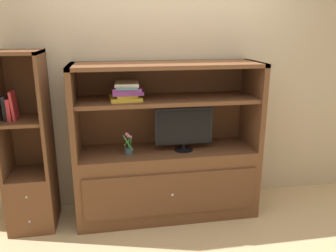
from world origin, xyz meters
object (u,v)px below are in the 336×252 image
(media_console, at_px, (167,167))
(tv_monitor, at_px, (184,128))
(bookshelf_tall, at_px, (30,171))
(upright_book_row, at_px, (10,107))
(magazine_stack, at_px, (127,91))
(potted_plant, at_px, (129,148))

(media_console, bearing_deg, tv_monitor, -22.26)
(media_console, height_order, tv_monitor, media_console)
(media_console, relative_size, bookshelf_tall, 1.07)
(upright_book_row, bearing_deg, media_console, 0.20)
(media_console, relative_size, upright_book_row, 6.95)
(media_console, height_order, upright_book_row, media_console)
(tv_monitor, xyz_separation_m, magazine_stack, (-0.53, 0.06, 0.36))
(media_console, relative_size, potted_plant, 8.23)
(potted_plant, distance_m, magazine_stack, 0.53)
(magazine_stack, distance_m, bookshelf_tall, 1.17)
(magazine_stack, relative_size, upright_book_row, 1.28)
(potted_plant, bearing_deg, magazine_stack, 88.52)
(potted_plant, bearing_deg, bookshelf_tall, 174.95)
(media_console, xyz_separation_m, potted_plant, (-0.38, -0.07, 0.25))
(magazine_stack, distance_m, upright_book_row, 1.02)
(magazine_stack, bearing_deg, potted_plant, -91.48)
(media_console, xyz_separation_m, upright_book_row, (-1.39, -0.00, 0.67))
(media_console, bearing_deg, potted_plant, -168.75)
(tv_monitor, relative_size, bookshelf_tall, 0.34)
(tv_monitor, height_order, upright_book_row, upright_book_row)
(magazine_stack, relative_size, bookshelf_tall, 0.20)
(tv_monitor, xyz_separation_m, bookshelf_tall, (-1.45, 0.07, -0.36))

